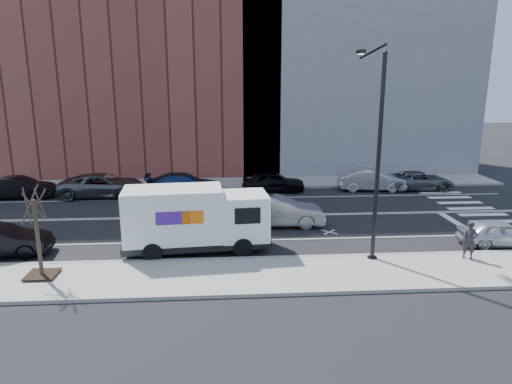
{
  "coord_description": "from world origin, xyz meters",
  "views": [
    {
      "loc": [
        0.5,
        -26.13,
        7.85
      ],
      "look_at": [
        2.31,
        0.28,
        1.4
      ],
      "focal_mm": 32.0,
      "sensor_mm": 36.0,
      "label": 1
    }
  ],
  "objects": [
    {
      "name": "curb_near",
      "position": [
        0.0,
        -7.0,
        0.08
      ],
      "size": [
        44.0,
        0.25,
        0.17
      ],
      "primitive_type": "cube",
      "color": "gray",
      "rests_on": "ground"
    },
    {
      "name": "fedex_van",
      "position": [
        -0.95,
        -5.6,
        1.62
      ],
      "size": [
        6.93,
        2.88,
        3.09
      ],
      "rotation": [
        0.0,
        0.0,
        0.09
      ],
      "color": "black",
      "rests_on": "ground"
    },
    {
      "name": "far_parked_e",
      "position": [
        3.96,
        5.95,
        0.77
      ],
      "size": [
        4.59,
        2.01,
        1.54
      ],
      "primitive_type": "imported",
      "rotation": [
        0.0,
        0.0,
        1.61
      ],
      "color": "black",
      "rests_on": "ground"
    },
    {
      "name": "driving_sedan",
      "position": [
        3.4,
        -2.02,
        0.83
      ],
      "size": [
        5.1,
        1.91,
        1.66
      ],
      "primitive_type": "imported",
      "rotation": [
        0.0,
        0.0,
        1.54
      ],
      "color": "#9C9CA0",
      "rests_on": "ground"
    },
    {
      "name": "bldg_concrete",
      "position": [
        12.0,
        15.6,
        13.0
      ],
      "size": [
        20.0,
        10.0,
        26.0
      ],
      "primitive_type": "cube",
      "color": "slate",
      "rests_on": "ground"
    },
    {
      "name": "ground",
      "position": [
        0.0,
        0.0,
        0.0
      ],
      "size": [
        120.0,
        120.0,
        0.0
      ],
      "primitive_type": "plane",
      "color": "black",
      "rests_on": "ground"
    },
    {
      "name": "far_parked_f",
      "position": [
        11.2,
        5.95,
        0.79
      ],
      "size": [
        4.95,
        2.1,
        1.59
      ],
      "primitive_type": "imported",
      "rotation": [
        0.0,
        0.0,
        1.48
      ],
      "color": "silver",
      "rests_on": "ground"
    },
    {
      "name": "far_parked_c",
      "position": [
        -8.0,
        5.39,
        0.81
      ],
      "size": [
        5.87,
        2.76,
        1.62
      ],
      "primitive_type": "imported",
      "rotation": [
        0.0,
        0.0,
        1.58
      ],
      "color": "#52555A",
      "rests_on": "ground"
    },
    {
      "name": "near_parked_front",
      "position": [
        13.79,
        -5.89,
        0.66
      ],
      "size": [
        3.95,
        1.76,
        1.32
      ],
      "primitive_type": "imported",
      "rotation": [
        0.0,
        0.0,
        1.52
      ],
      "color": "silver",
      "rests_on": "ground"
    },
    {
      "name": "pedestrian",
      "position": [
        11.25,
        -7.74,
        1.0
      ],
      "size": [
        0.72,
        0.61,
        1.69
      ],
      "primitive_type": "imported",
      "rotation": [
        0.0,
        0.0,
        -0.38
      ],
      "color": "#242126",
      "rests_on": "sidewalk_near"
    },
    {
      "name": "road_markings",
      "position": [
        0.0,
        0.0,
        0.0
      ],
      "size": [
        40.0,
        8.6,
        0.01
      ],
      "primitive_type": null,
      "color": "white",
      "rests_on": "ground"
    },
    {
      "name": "curb_far",
      "position": [
        0.0,
        7.0,
        0.08
      ],
      "size": [
        44.0,
        0.25,
        0.17
      ],
      "primitive_type": "cube",
      "color": "gray",
      "rests_on": "ground"
    },
    {
      "name": "bldg_brick",
      "position": [
        -8.0,
        15.6,
        11.0
      ],
      "size": [
        26.0,
        10.0,
        22.0
      ],
      "primitive_type": "cube",
      "color": "brown",
      "rests_on": "ground"
    },
    {
      "name": "far_parked_g",
      "position": [
        14.88,
        6.01,
        0.68
      ],
      "size": [
        4.97,
        2.4,
        1.36
      ],
      "primitive_type": "imported",
      "rotation": [
        0.0,
        0.0,
        1.54
      ],
      "color": "#505458",
      "rests_on": "ground"
    },
    {
      "name": "far_parked_b",
      "position": [
        -13.6,
        5.33,
        0.75
      ],
      "size": [
        4.6,
        1.77,
        1.5
      ],
      "primitive_type": "imported",
      "rotation": [
        0.0,
        0.0,
        1.61
      ],
      "color": "black",
      "rests_on": "ground"
    },
    {
      "name": "streetlight",
      "position": [
        7.0,
        -6.91,
        5.08
      ],
      "size": [
        0.44,
        4.02,
        9.34
      ],
      "color": "black",
      "rests_on": "ground"
    },
    {
      "name": "sidewalk_far",
      "position": [
        0.0,
        8.8,
        0.07
      ],
      "size": [
        44.0,
        3.6,
        0.15
      ],
      "primitive_type": "cube",
      "color": "gray",
      "rests_on": "ground"
    },
    {
      "name": "crosswalk",
      "position": [
        16.0,
        0.0,
        0.0
      ],
      "size": [
        3.0,
        14.0,
        0.01
      ],
      "primitive_type": null,
      "color": "white",
      "rests_on": "ground"
    },
    {
      "name": "far_parked_d",
      "position": [
        -2.4,
        5.48,
        0.78
      ],
      "size": [
        5.53,
        2.59,
        1.56
      ],
      "primitive_type": "imported",
      "rotation": [
        0.0,
        0.0,
        1.65
      ],
      "color": "#16244F",
      "rests_on": "ground"
    },
    {
      "name": "sidewalk_near",
      "position": [
        0.0,
        -8.8,
        0.07
      ],
      "size": [
        44.0,
        3.6,
        0.15
      ],
      "primitive_type": "cube",
      "color": "gray",
      "rests_on": "ground"
    },
    {
      "name": "street_tree",
      "position": [
        -7.0,
        -8.4,
        1.45
      ],
      "size": [
        1.2,
        1.2,
        3.75
      ],
      "color": "black",
      "rests_on": "ground"
    }
  ]
}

